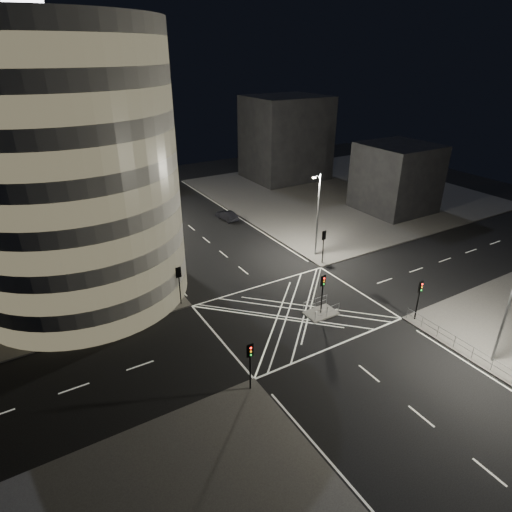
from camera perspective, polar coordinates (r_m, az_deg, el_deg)
ground at (r=41.40m, az=5.13°, el=-7.48°), size 120.00×120.00×0.00m
sidewalk_far_right at (r=77.35m, az=11.14°, el=8.36°), size 42.00×42.00×0.15m
central_island at (r=41.43m, az=8.62°, el=-7.54°), size 3.00×2.00×0.15m
office_tower_curved at (r=47.54m, az=-30.48°, el=10.18°), size 30.00×29.00×27.20m
building_right_far at (r=83.67m, az=3.96°, el=15.43°), size 14.00×12.00×15.00m
building_right_near at (r=69.26m, az=18.17°, el=9.91°), size 10.00×10.00×10.00m
building_far_end at (r=88.42m, az=-20.19°, el=15.44°), size 18.00×8.00×18.00m
tree_a at (r=42.05m, az=-13.70°, el=0.15°), size 4.16×4.16×7.22m
tree_b at (r=47.54m, az=-15.92°, el=2.39°), size 5.05×5.05×7.31m
tree_c at (r=53.06m, az=-17.71°, el=4.40°), size 3.72×3.72×6.38m
tree_d at (r=58.39m, az=-19.30°, el=6.88°), size 4.70×4.70×7.69m
tree_e at (r=64.28m, az=-20.42°, el=7.59°), size 3.74×3.74×6.30m
traffic_signal_fl at (r=41.54m, az=-10.23°, el=-3.00°), size 0.55×0.22×4.00m
traffic_signal_nl at (r=31.17m, az=-0.79°, el=-13.49°), size 0.55×0.22×4.00m
traffic_signal_fr at (r=49.57m, az=9.01°, el=2.01°), size 0.55×0.22×4.00m
traffic_signal_nr at (r=41.26m, az=20.96°, el=-4.66°), size 0.55×0.22×4.00m
traffic_signal_island at (r=39.96m, az=8.88°, el=-4.13°), size 0.55×0.22×4.00m
street_lamp_left_near at (r=44.73m, az=-13.69°, el=2.55°), size 1.25×0.25×10.00m
street_lamp_left_far at (r=61.28m, az=-19.03°, el=8.19°), size 1.25×0.25×10.00m
street_lamp_right_far at (r=50.54m, az=8.21°, el=5.76°), size 1.25×0.25×10.00m
street_lamp_right_near at (r=37.33m, az=30.63°, el=-5.44°), size 1.25×0.25×10.00m
railing_near_right at (r=39.62m, az=25.92°, el=-10.85°), size 0.06×11.70×1.10m
railing_island_south at (r=40.53m, az=9.47°, el=-7.39°), size 2.80×0.06×1.10m
railing_island_north at (r=41.68m, az=7.90°, el=-6.25°), size 2.80×0.06×1.10m
sedan at (r=63.23m, az=-3.91°, el=5.42°), size 1.95×4.26×1.35m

